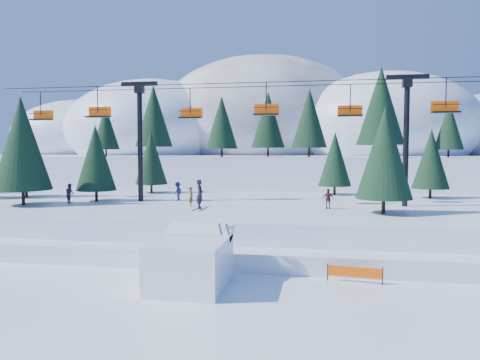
% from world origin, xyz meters
% --- Properties ---
extents(ground, '(160.00, 160.00, 0.00)m').
position_xyz_m(ground, '(0.00, 0.00, 0.00)').
color(ground, white).
rests_on(ground, ground).
extents(mid_shelf, '(70.00, 22.00, 2.50)m').
position_xyz_m(mid_shelf, '(0.00, 18.00, 1.25)').
color(mid_shelf, white).
rests_on(mid_shelf, ground).
extents(berm, '(70.00, 6.00, 1.10)m').
position_xyz_m(berm, '(0.00, 8.00, 0.55)').
color(berm, white).
rests_on(berm, ground).
extents(mountain_ridge, '(119.00, 60.25, 26.46)m').
position_xyz_m(mountain_ridge, '(-5.08, 73.31, 9.65)').
color(mountain_ridge, white).
rests_on(mountain_ridge, ground).
extents(jump_kicker, '(3.57, 4.87, 5.36)m').
position_xyz_m(jump_kicker, '(0.08, 2.02, 1.31)').
color(jump_kicker, white).
rests_on(jump_kicker, ground).
extents(chairlift, '(46.00, 3.21, 10.28)m').
position_xyz_m(chairlift, '(0.98, 18.05, 9.32)').
color(chairlift, black).
rests_on(chairlift, mid_shelf).
extents(conifer_stand, '(60.85, 17.25, 9.16)m').
position_xyz_m(conifer_stand, '(1.69, 18.13, 6.98)').
color(conifer_stand, black).
rests_on(conifer_stand, mid_shelf).
extents(distant_skiers, '(27.50, 7.69, 1.65)m').
position_xyz_m(distant_skiers, '(-2.40, 17.62, 3.30)').
color(distant_skiers, '#452A43').
rests_on(distant_skiers, mid_shelf).
extents(banner_near, '(2.83, 0.44, 0.90)m').
position_xyz_m(banner_near, '(8.28, 4.30, 0.54)').
color(banner_near, black).
rests_on(banner_near, ground).
extents(banner_far, '(2.85, 0.32, 0.90)m').
position_xyz_m(banner_far, '(9.74, 6.89, 0.54)').
color(banner_far, black).
rests_on(banner_far, ground).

